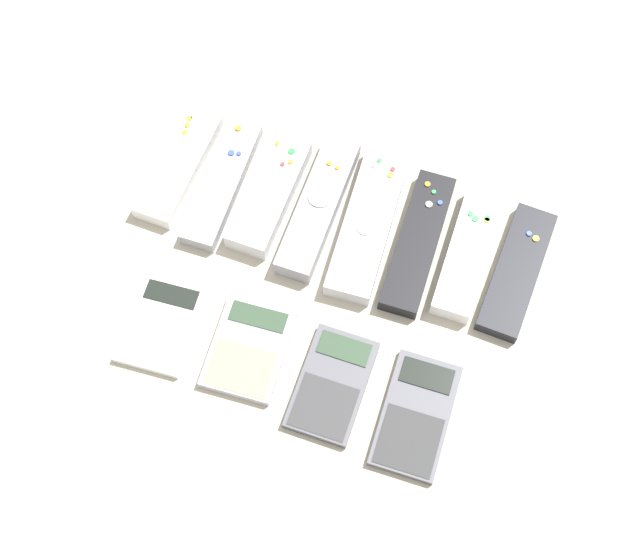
{
  "coord_description": "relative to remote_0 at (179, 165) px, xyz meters",
  "views": [
    {
      "loc": [
        0.15,
        -0.4,
        1.01
      ],
      "look_at": [
        0.0,
        0.04,
        0.01
      ],
      "focal_mm": 50.0,
      "sensor_mm": 36.0,
      "label": 1
    }
  ],
  "objects": [
    {
      "name": "remote_5",
      "position": [
        0.33,
        -0.0,
        -0.0
      ],
      "size": [
        0.05,
        0.2,
        0.02
      ],
      "rotation": [
        0.0,
        0.0,
        0.03
      ],
      "color": "black",
      "rests_on": "ground_plane"
    },
    {
      "name": "remote_7",
      "position": [
        0.46,
        -0.0,
        -0.0
      ],
      "size": [
        0.06,
        0.18,
        0.02
      ],
      "rotation": [
        0.0,
        0.0,
        -0.05
      ],
      "color": "black",
      "rests_on": "ground_plane"
    },
    {
      "name": "remote_2",
      "position": [
        0.13,
        -0.0,
        0.0
      ],
      "size": [
        0.06,
        0.17,
        0.03
      ],
      "rotation": [
        0.0,
        0.0,
        -0.02
      ],
      "color": "silver",
      "rests_on": "ground_plane"
    },
    {
      "name": "remote_6",
      "position": [
        0.39,
        0.0,
        0.0
      ],
      "size": [
        0.05,
        0.18,
        0.03
      ],
      "rotation": [
        0.0,
        0.0,
        0.01
      ],
      "color": "white",
      "rests_on": "ground_plane"
    },
    {
      "name": "remote_3",
      "position": [
        0.19,
        0.0,
        0.0
      ],
      "size": [
        0.05,
        0.2,
        0.03
      ],
      "rotation": [
        0.0,
        0.0,
        -0.0
      ],
      "color": "gray",
      "rests_on": "ground_plane"
    },
    {
      "name": "calculator_2",
      "position": [
        0.29,
        -0.22,
        -0.01
      ],
      "size": [
        0.08,
        0.13,
        0.01
      ],
      "rotation": [
        0.0,
        0.0,
        0.01
      ],
      "color": "#4C4C51",
      "rests_on": "ground_plane"
    },
    {
      "name": "calculator_1",
      "position": [
        0.18,
        -0.21,
        -0.0
      ],
      "size": [
        0.09,
        0.12,
        0.01
      ],
      "rotation": [
        0.0,
        0.0,
        0.06
      ],
      "color": "#B2B2B7",
      "rests_on": "ground_plane"
    },
    {
      "name": "remote_4",
      "position": [
        0.26,
        0.0,
        0.0
      ],
      "size": [
        0.07,
        0.22,
        0.03
      ],
      "rotation": [
        0.0,
        0.0,
        0.06
      ],
      "color": "silver",
      "rests_on": "ground_plane"
    },
    {
      "name": "calculator_3",
      "position": [
        0.39,
        -0.22,
        -0.01
      ],
      "size": [
        0.08,
        0.15,
        0.01
      ],
      "rotation": [
        0.0,
        0.0,
        0.03
      ],
      "color": "#4C4C51",
      "rests_on": "ground_plane"
    },
    {
      "name": "remote_0",
      "position": [
        0.0,
        0.0,
        0.0
      ],
      "size": [
        0.06,
        0.18,
        0.02
      ],
      "rotation": [
        0.0,
        0.0,
        -0.03
      ],
      "color": "white",
      "rests_on": "ground_plane"
    },
    {
      "name": "calculator_0",
      "position": [
        0.07,
        -0.21,
        -0.01
      ],
      "size": [
        0.09,
        0.12,
        0.01
      ],
      "rotation": [
        0.0,
        0.0,
        0.07
      ],
      "color": "silver",
      "rests_on": "ground_plane"
    },
    {
      "name": "ground_plane",
      "position": [
        0.23,
        -0.12,
        -0.01
      ],
      "size": [
        3.0,
        3.0,
        0.0
      ],
      "primitive_type": "plane",
      "color": "#B2A88E"
    },
    {
      "name": "remote_1",
      "position": [
        0.06,
        -0.01,
        -0.0
      ],
      "size": [
        0.05,
        0.19,
        0.02
      ],
      "rotation": [
        0.0,
        0.0,
        0.03
      ],
      "color": "gray",
      "rests_on": "ground_plane"
    }
  ]
}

